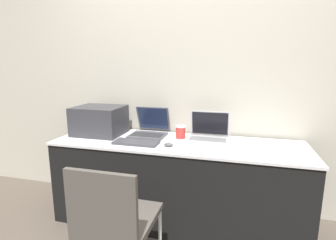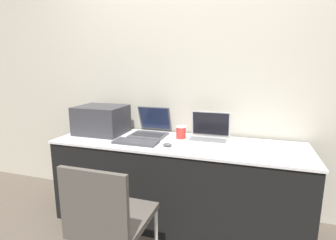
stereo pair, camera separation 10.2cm
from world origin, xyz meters
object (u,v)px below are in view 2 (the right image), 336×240
(laptop_left, at_px, (151,129))
(chair, at_px, (109,217))
(external_keyboard, at_px, (136,142))
(laptop_right, at_px, (209,134))
(mouse, at_px, (167,145))
(printer, at_px, (101,119))
(coffee_cup, at_px, (181,132))

(laptop_left, relative_size, chair, 0.41)
(external_keyboard, relative_size, chair, 0.44)
(laptop_right, xyz_separation_m, mouse, (-0.28, -0.30, -0.04))
(printer, bearing_deg, laptop_left, 11.62)
(laptop_left, xyz_separation_m, chair, (0.13, -1.01, -0.29))
(printer, height_order, chair, printer)
(mouse, bearing_deg, laptop_left, 130.33)
(mouse, bearing_deg, chair, -101.55)
(printer, distance_m, laptop_right, 1.03)
(mouse, bearing_deg, coffee_cup, 82.24)
(printer, bearing_deg, laptop_right, 4.30)
(printer, bearing_deg, external_keyboard, -24.55)
(mouse, bearing_deg, external_keyboard, 177.42)
(printer, xyz_separation_m, laptop_right, (1.02, 0.08, -0.09))
(external_keyboard, bearing_deg, mouse, -2.58)
(printer, bearing_deg, mouse, -16.59)
(laptop_right, bearing_deg, printer, -175.70)
(coffee_cup, bearing_deg, chair, -100.48)
(laptop_right, relative_size, mouse, 4.77)
(printer, relative_size, mouse, 5.94)
(external_keyboard, bearing_deg, laptop_left, 86.95)
(laptop_left, relative_size, coffee_cup, 3.14)
(mouse, xyz_separation_m, chair, (-0.14, -0.69, -0.26))
(laptop_right, height_order, chair, laptop_right)
(chair, bearing_deg, mouse, 78.45)
(laptop_right, bearing_deg, chair, -113.35)
(mouse, bearing_deg, printer, 163.41)
(external_keyboard, relative_size, mouse, 5.06)
(coffee_cup, bearing_deg, printer, -175.78)
(laptop_right, distance_m, mouse, 0.41)
(printer, relative_size, external_keyboard, 1.17)
(laptop_left, distance_m, mouse, 0.42)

